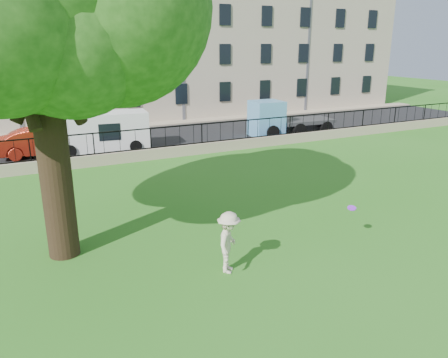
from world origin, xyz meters
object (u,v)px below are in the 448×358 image
red_sedan (43,142)px  white_van (101,132)px  man (229,243)px  frisbee (352,208)px  blue_truck (290,117)px

red_sedan → white_van: 3.18m
man → frisbee: man is taller
red_sedan → white_van: white_van is taller
frisbee → white_van: white_van is taller
red_sedan → blue_truck: 15.87m
frisbee → red_sedan: size_ratio=0.06×
red_sedan → frisbee: bearing=-150.4°
man → blue_truck: blue_truck is taller
blue_truck → man: bearing=-124.7°
white_van → red_sedan: bearing=-176.7°
man → white_van: (-0.25, 16.00, 0.24)m
man → white_van: size_ratio=0.33×
frisbee → blue_truck: 17.28m
red_sedan → blue_truck: blue_truck is taller
blue_truck → white_van: bearing=-179.1°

